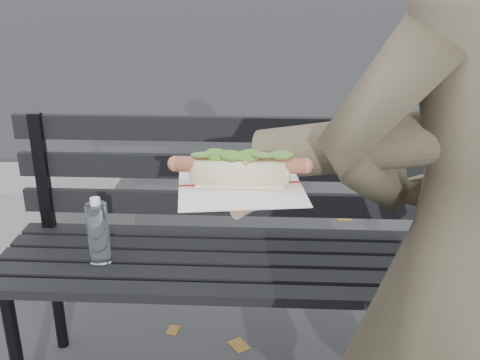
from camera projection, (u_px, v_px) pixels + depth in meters
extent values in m
cylinder|color=black|center=(16.00, 355.00, 1.69)|extent=(0.04, 0.04, 0.45)
cylinder|color=black|center=(56.00, 293.00, 2.00)|extent=(0.04, 0.04, 0.45)
cylinder|color=black|center=(437.00, 304.00, 1.94)|extent=(0.04, 0.04, 0.45)
cube|color=black|center=(238.00, 295.00, 1.56)|extent=(1.50, 0.07, 0.03)
cube|color=black|center=(240.00, 278.00, 1.64)|extent=(1.50, 0.07, 0.03)
cube|color=black|center=(241.00, 263.00, 1.72)|extent=(1.50, 0.07, 0.03)
cube|color=black|center=(243.00, 249.00, 1.81)|extent=(1.50, 0.07, 0.03)
cube|color=black|center=(244.00, 236.00, 1.89)|extent=(1.50, 0.07, 0.03)
cube|color=black|center=(42.00, 175.00, 1.86)|extent=(0.04, 0.03, 0.42)
cube|color=black|center=(453.00, 182.00, 1.80)|extent=(0.04, 0.03, 0.42)
cube|color=black|center=(244.00, 204.00, 1.88)|extent=(1.50, 0.02, 0.08)
cube|color=black|center=(244.00, 168.00, 1.83)|extent=(1.50, 0.02, 0.08)
cube|color=black|center=(245.00, 129.00, 1.79)|extent=(1.50, 0.02, 0.08)
cylinder|color=white|center=(98.00, 234.00, 1.66)|extent=(0.06, 0.06, 0.19)
cylinder|color=white|center=(95.00, 201.00, 1.63)|extent=(0.03, 0.03, 0.02)
cube|color=slate|center=(0.00, 216.00, 2.67)|extent=(1.20, 0.40, 0.40)
imported|color=#47412F|center=(473.00, 278.00, 0.99)|extent=(0.64, 0.48, 1.61)
cylinder|color=#47412F|center=(405.00, 140.00, 0.91)|extent=(0.51, 0.23, 0.19)
cylinder|color=#D8A384|center=(266.00, 190.00, 0.88)|extent=(0.09, 0.08, 0.07)
ellipsoid|color=#D8A384|center=(240.00, 195.00, 0.88)|extent=(0.10, 0.12, 0.03)
cylinder|color=#D8A384|center=(203.00, 201.00, 0.85)|extent=(0.06, 0.02, 0.02)
cylinder|color=#D8A384|center=(204.00, 195.00, 0.87)|extent=(0.06, 0.02, 0.02)
cylinder|color=#D8A384|center=(206.00, 191.00, 0.89)|extent=(0.06, 0.02, 0.02)
cylinder|color=#D8A384|center=(207.00, 186.00, 0.91)|extent=(0.06, 0.02, 0.02)
cylinder|color=#D8A384|center=(245.00, 208.00, 0.83)|extent=(0.04, 0.05, 0.02)
cube|color=white|center=(240.00, 185.00, 0.87)|extent=(0.21, 0.21, 0.00)
cube|color=#B21E1E|center=(240.00, 184.00, 0.87)|extent=(0.19, 0.03, 0.00)
cylinder|color=#C2634A|center=(240.00, 165.00, 0.86)|extent=(0.20, 0.02, 0.02)
sphere|color=#C2634A|center=(175.00, 164.00, 0.87)|extent=(0.02, 0.02, 0.02)
sphere|color=#C2634A|center=(305.00, 166.00, 0.86)|extent=(0.03, 0.02, 0.02)
sphere|color=#9E6B2D|center=(247.00, 158.00, 0.86)|extent=(0.01, 0.01, 0.01)
sphere|color=#9E6B2D|center=(242.00, 157.00, 0.87)|extent=(0.01, 0.01, 0.01)
sphere|color=#9E6B2D|center=(246.00, 163.00, 0.84)|extent=(0.01, 0.01, 0.01)
sphere|color=#9E6B2D|center=(206.00, 159.00, 0.88)|extent=(0.01, 0.01, 0.01)
sphere|color=#9E6B2D|center=(262.00, 162.00, 0.85)|extent=(0.01, 0.01, 0.01)
sphere|color=#9E6B2D|center=(271.00, 163.00, 0.86)|extent=(0.01, 0.01, 0.01)
sphere|color=#9E6B2D|center=(254.00, 162.00, 0.86)|extent=(0.01, 0.01, 0.01)
sphere|color=#9E6B2D|center=(272.00, 160.00, 0.87)|extent=(0.01, 0.01, 0.01)
sphere|color=#9E6B2D|center=(257.00, 163.00, 0.85)|extent=(0.01, 0.01, 0.01)
sphere|color=#9E6B2D|center=(213.00, 159.00, 0.88)|extent=(0.01, 0.01, 0.01)
sphere|color=#9E6B2D|center=(218.00, 159.00, 0.86)|extent=(0.01, 0.01, 0.01)
sphere|color=#9E6B2D|center=(219.00, 153.00, 0.88)|extent=(0.01, 0.01, 0.01)
sphere|color=#9E6B2D|center=(242.00, 160.00, 0.86)|extent=(0.01, 0.01, 0.01)
sphere|color=#9E6B2D|center=(221.00, 155.00, 0.87)|extent=(0.01, 0.01, 0.01)
sphere|color=#9E6B2D|center=(249.00, 163.00, 0.84)|extent=(0.01, 0.01, 0.01)
sphere|color=#9E6B2D|center=(268.00, 162.00, 0.86)|extent=(0.01, 0.01, 0.01)
sphere|color=#9E6B2D|center=(219.00, 155.00, 0.87)|extent=(0.01, 0.01, 0.01)
sphere|color=#9E6B2D|center=(217.00, 158.00, 0.86)|extent=(0.01, 0.01, 0.01)
sphere|color=#9E6B2D|center=(210.00, 165.00, 0.85)|extent=(0.01, 0.01, 0.01)
sphere|color=#9E6B2D|center=(280.00, 162.00, 0.86)|extent=(0.01, 0.01, 0.01)
sphere|color=#9E6B2D|center=(230.00, 161.00, 0.87)|extent=(0.01, 0.01, 0.01)
sphere|color=#9E6B2D|center=(274.00, 155.00, 0.87)|extent=(0.01, 0.01, 0.01)
cylinder|color=#498724|center=(202.00, 155.00, 0.86)|extent=(0.04, 0.04, 0.01)
cylinder|color=#498724|center=(217.00, 155.00, 0.86)|extent=(0.04, 0.04, 0.01)
cylinder|color=#498724|center=(232.00, 155.00, 0.85)|extent=(0.04, 0.04, 0.01)
cylinder|color=#498724|center=(249.00, 155.00, 0.85)|extent=(0.04, 0.04, 0.01)
cylinder|color=#498724|center=(262.00, 155.00, 0.85)|extent=(0.04, 0.04, 0.01)
cylinder|color=#498724|center=(281.00, 155.00, 0.85)|extent=(0.04, 0.04, 0.00)
cube|color=brown|center=(428.00, 229.00, 2.98)|extent=(0.08, 0.07, 0.00)
cube|color=brown|center=(27.00, 189.00, 3.50)|extent=(0.05, 0.05, 0.00)
cube|color=brown|center=(345.00, 219.00, 3.10)|extent=(0.08, 0.06, 0.00)
cube|color=brown|center=(173.00, 330.00, 2.16)|extent=(0.05, 0.07, 0.00)
cube|color=brown|center=(239.00, 345.00, 2.08)|extent=(0.09, 0.10, 0.00)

